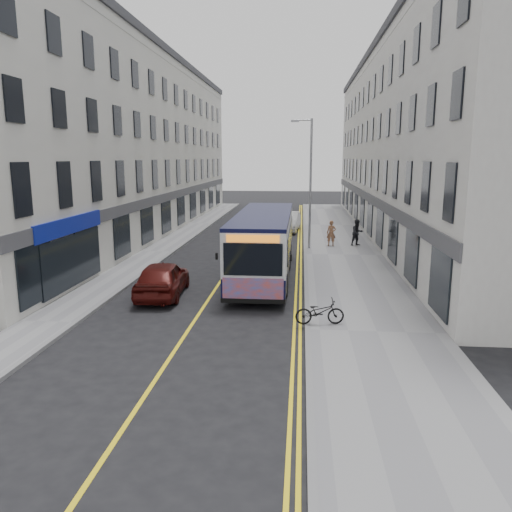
% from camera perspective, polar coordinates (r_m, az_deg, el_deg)
% --- Properties ---
extents(ground, '(140.00, 140.00, 0.00)m').
position_cam_1_polar(ground, '(18.32, -6.82, -7.01)').
color(ground, black).
rests_on(ground, ground).
extents(pavement_east, '(4.50, 64.00, 0.12)m').
position_cam_1_polar(pavement_east, '(29.66, 10.01, 0.06)').
color(pavement_east, gray).
rests_on(pavement_east, ground).
extents(pavement_west, '(2.00, 64.00, 0.12)m').
position_cam_1_polar(pavement_west, '(30.81, -11.32, 0.43)').
color(pavement_west, gray).
rests_on(pavement_west, ground).
extents(kerb_east, '(0.18, 64.00, 0.13)m').
position_cam_1_polar(kerb_east, '(29.55, 5.66, 0.15)').
color(kerb_east, slate).
rests_on(kerb_east, ground).
extents(kerb_west, '(0.18, 64.00, 0.13)m').
position_cam_1_polar(kerb_west, '(30.54, -9.52, 0.41)').
color(kerb_west, slate).
rests_on(kerb_west, ground).
extents(road_centre_line, '(0.12, 64.00, 0.01)m').
position_cam_1_polar(road_centre_line, '(29.80, -2.06, 0.17)').
color(road_centre_line, yellow).
rests_on(road_centre_line, ground).
extents(road_dbl_yellow_inner, '(0.10, 64.00, 0.01)m').
position_cam_1_polar(road_dbl_yellow_inner, '(29.56, 4.78, 0.05)').
color(road_dbl_yellow_inner, yellow).
rests_on(road_dbl_yellow_inner, ground).
extents(road_dbl_yellow_outer, '(0.10, 64.00, 0.01)m').
position_cam_1_polar(road_dbl_yellow_outer, '(29.56, 5.17, 0.04)').
color(road_dbl_yellow_outer, yellow).
rests_on(road_dbl_yellow_outer, ground).
extents(terrace_east, '(6.00, 46.00, 13.00)m').
position_cam_1_polar(terrace_east, '(38.81, 17.15, 11.89)').
color(terrace_east, silver).
rests_on(terrace_east, ground).
extents(terrace_west, '(6.00, 46.00, 13.00)m').
position_cam_1_polar(terrace_west, '(40.09, -13.59, 12.03)').
color(terrace_west, beige).
rests_on(terrace_west, ground).
extents(streetlamp, '(1.32, 0.18, 8.00)m').
position_cam_1_polar(streetlamp, '(31.04, 6.11, 8.70)').
color(streetlamp, '#9B9DA3').
rests_on(streetlamp, ground).
extents(city_bus, '(2.52, 10.78, 3.13)m').
position_cam_1_polar(city_bus, '(23.72, 0.90, 1.52)').
color(city_bus, black).
rests_on(city_bus, ground).
extents(bicycle, '(1.73, 0.81, 0.88)m').
position_cam_1_polar(bicycle, '(17.15, 7.29, -6.34)').
color(bicycle, black).
rests_on(bicycle, pavement_east).
extents(pedestrian_near, '(0.67, 0.51, 1.64)m').
position_cam_1_polar(pedestrian_near, '(32.33, 8.60, 2.60)').
color(pedestrian_near, '#8C5D3F').
rests_on(pedestrian_near, pavement_east).
extents(pedestrian_far, '(1.02, 0.95, 1.69)m').
position_cam_1_polar(pedestrian_far, '(32.72, 11.51, 2.65)').
color(pedestrian_far, black).
rests_on(pedestrian_far, pavement_east).
extents(car_white, '(1.97, 4.72, 1.52)m').
position_cam_1_polar(car_white, '(39.21, 3.67, 3.93)').
color(car_white, silver).
rests_on(car_white, ground).
extents(car_maroon, '(2.06, 4.50, 1.50)m').
position_cam_1_polar(car_maroon, '(21.14, -10.65, -2.54)').
color(car_maroon, '#460E0B').
rests_on(car_maroon, ground).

